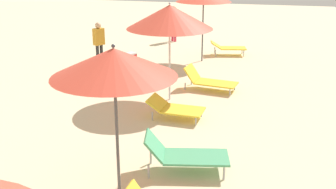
{
  "coord_description": "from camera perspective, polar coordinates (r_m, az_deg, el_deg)",
  "views": [
    {
      "loc": [
        1.89,
        6.84,
        3.76
      ],
      "look_at": [
        0.16,
        13.71,
        1.33
      ],
      "focal_mm": 44.12,
      "sensor_mm": 36.0,
      "label": 1
    }
  ],
  "objects": [
    {
      "name": "cooler_box",
      "position": [
        15.07,
        -5.33,
        5.08
      ],
      "size": [
        0.47,
        0.56,
        0.35
      ],
      "color": "red",
      "rests_on": "ground"
    },
    {
      "name": "person_walking_far",
      "position": [
        14.55,
        -9.53,
        7.42
      ],
      "size": [
        0.37,
        0.42,
        1.54
      ],
      "rotation": [
        0.0,
        0.0,
        5.75
      ],
      "color": "#262628",
      "rests_on": "ground"
    },
    {
      "name": "lounger_farthest_shoreside",
      "position": [
        16.27,
        8.27,
        6.47
      ],
      "size": [
        1.44,
        0.84,
        0.53
      ],
      "rotation": [
        0.0,
        0.0,
        0.2
      ],
      "color": "yellow",
      "rests_on": "ground"
    },
    {
      "name": "person_walking_near",
      "position": [
        18.59,
        0.82,
        10.24
      ],
      "size": [
        0.42,
        0.37,
        1.58
      ],
      "rotation": [
        0.0,
        0.0,
        4.18
      ],
      "color": "#D8334C",
      "rests_on": "ground"
    },
    {
      "name": "lounger_fifth_shoreside",
      "position": [
        11.97,
        5.64,
        1.97
      ],
      "size": [
        1.57,
        0.86,
        0.67
      ],
      "rotation": [
        0.0,
        0.0,
        -0.15
      ],
      "color": "yellow",
      "rests_on": "ground"
    },
    {
      "name": "lounger_fourth_shoreside",
      "position": [
        7.48,
        2.18,
        -8.22
      ],
      "size": [
        1.6,
        0.94,
        0.72
      ],
      "rotation": [
        0.0,
        0.0,
        0.21
      ],
      "color": "#4CA572",
      "rests_on": "ground"
    },
    {
      "name": "umbrella_fourth",
      "position": [
        6.24,
        -7.49,
        4.38
      ],
      "size": [
        1.93,
        1.93,
        2.49
      ],
      "color": "#4C4C51",
      "rests_on": "ground"
    },
    {
      "name": "lounger_fifth_inland",
      "position": [
        9.86,
        1.0,
        -1.88
      ],
      "size": [
        1.36,
        0.75,
        0.49
      ],
      "rotation": [
        0.0,
        0.0,
        -0.06
      ],
      "color": "yellow",
      "rests_on": "ground"
    },
    {
      "name": "umbrella_fifth",
      "position": [
        10.66,
        0.23,
        10.69
      ],
      "size": [
        2.23,
        2.23,
        2.6
      ],
      "color": "silver",
      "rests_on": "ground"
    }
  ]
}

